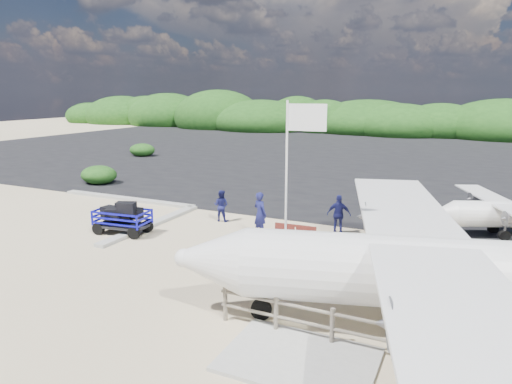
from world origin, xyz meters
TOP-DOWN VIEW (x-y plane):
  - ground at (0.00, 0.00)m, footprint 160.00×160.00m
  - asphalt_apron at (0.00, 30.00)m, footprint 90.00×50.00m
  - lagoon at (-9.00, 1.50)m, footprint 9.00×7.00m
  - walkway_pad at (5.50, -6.00)m, footprint 3.50×2.50m
  - vegetation_band at (0.00, 55.00)m, footprint 124.00×8.00m
  - fence at (6.00, -5.00)m, footprint 6.40×2.00m
  - baggage_cart at (-4.90, -0.06)m, footprint 2.69×1.70m
  - flagpole at (3.71, -2.37)m, footprint 1.22×0.58m
  - signboard at (3.10, 0.18)m, footprint 1.69×0.26m
  - crew_a at (0.69, 2.31)m, footprint 0.83×0.72m
  - crew_b at (-1.94, 3.52)m, footprint 0.80×0.65m
  - crew_c at (3.73, 3.96)m, footprint 1.09×0.62m
  - aircraft_small at (-11.34, 28.80)m, footprint 8.25×8.25m

SIDE VIEW (x-z plane):
  - ground at x=0.00m, z-range 0.00..0.00m
  - asphalt_apron at x=0.00m, z-range -0.02..0.02m
  - lagoon at x=-9.00m, z-range -0.20..0.20m
  - walkway_pad at x=5.50m, z-range -0.05..0.05m
  - vegetation_band at x=0.00m, z-range -2.20..2.20m
  - fence at x=6.00m, z-range -0.55..0.55m
  - baggage_cart at x=-4.90m, z-range -0.64..0.64m
  - flagpole at x=3.71m, z-range -2.96..2.96m
  - signboard at x=3.10m, z-range -0.69..0.69m
  - aircraft_small at x=-11.34m, z-range -1.14..1.14m
  - crew_b at x=-1.94m, z-range 0.00..1.55m
  - crew_c at x=3.73m, z-range 0.00..1.76m
  - crew_a at x=0.69m, z-range 0.00..1.93m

